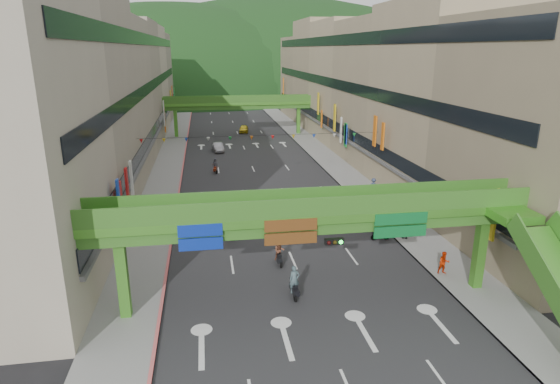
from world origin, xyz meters
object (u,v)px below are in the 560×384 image
at_px(scooter_rider_mid, 279,253).
at_px(car_silver, 218,147).
at_px(car_yellow, 244,129).
at_px(scooter_rider_near, 294,283).
at_px(pedestrian_red, 444,265).
at_px(overpass_near, 331,226).

bearing_deg(scooter_rider_mid, car_silver, 94.33).
relative_size(scooter_rider_mid, car_yellow, 0.47).
height_order(scooter_rider_near, car_silver, scooter_rider_near).
bearing_deg(car_yellow, pedestrian_red, -73.92).
bearing_deg(car_silver, pedestrian_red, -78.83).
bearing_deg(scooter_rider_near, car_yellow, 88.03).
height_order(overpass_near, car_yellow, overpass_near).
xyz_separation_m(overpass_near, pedestrian_red, (8.87, 2.62, -4.40)).
relative_size(overpass_near, scooter_rider_near, 13.13).
bearing_deg(car_yellow, scooter_rider_near, -84.03).
height_order(scooter_rider_mid, car_yellow, scooter_rider_mid).
height_order(overpass_near, scooter_rider_mid, overpass_near).
xyz_separation_m(overpass_near, scooter_rider_near, (-1.84, 1.34, -4.20)).
relative_size(overpass_near, car_yellow, 6.99).
relative_size(car_silver, pedestrian_red, 2.50).
distance_m(car_silver, pedestrian_red, 45.95).
distance_m(scooter_rider_near, pedestrian_red, 10.78).
bearing_deg(pedestrian_red, car_silver, 110.81).
xyz_separation_m(car_yellow, pedestrian_red, (8.60, -60.09, 0.13)).
distance_m(scooter_rider_mid, car_yellow, 56.64).
bearing_deg(car_yellow, overpass_near, -82.31).
bearing_deg(overpass_near, pedestrian_red, 16.45).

